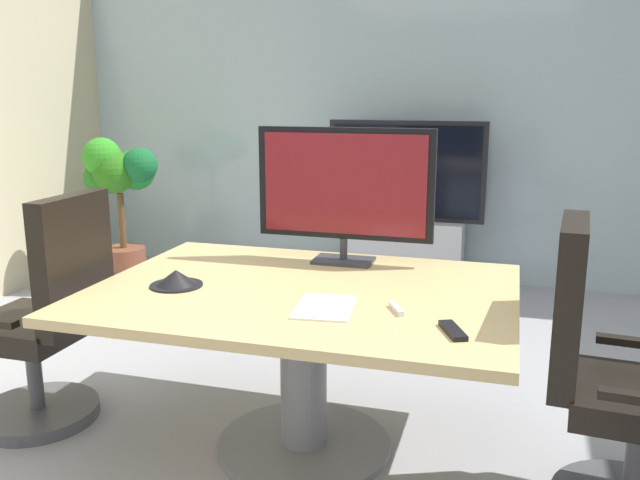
{
  "coord_description": "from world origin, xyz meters",
  "views": [
    {
      "loc": [
        0.68,
        -2.26,
        1.53
      ],
      "look_at": [
        -0.14,
        0.51,
        0.88
      ],
      "focal_mm": 37.29,
      "sensor_mm": 36.0,
      "label": 1
    }
  ],
  "objects_px": {
    "remote_control": "(453,331)",
    "office_chair_left": "(47,330)",
    "conference_table": "(303,330)",
    "wall_display_unit": "(405,233)",
    "potted_plant": "(119,187)",
    "conference_phone": "(176,279)",
    "tv_monitor": "(345,187)",
    "office_chair_right": "(612,397)"
  },
  "relations": [
    {
      "from": "office_chair_left",
      "to": "wall_display_unit",
      "type": "xyz_separation_m",
      "value": [
        1.22,
        2.64,
        -0.01
      ]
    },
    {
      "from": "office_chair_left",
      "to": "conference_phone",
      "type": "bearing_deg",
      "value": 88.92
    },
    {
      "from": "office_chair_left",
      "to": "potted_plant",
      "type": "xyz_separation_m",
      "value": [
        -0.96,
        2.11,
        0.34
      ]
    },
    {
      "from": "conference_table",
      "to": "office_chair_right",
      "type": "xyz_separation_m",
      "value": [
        1.2,
        -0.11,
        -0.09
      ]
    },
    {
      "from": "conference_table",
      "to": "tv_monitor",
      "type": "height_order",
      "value": "tv_monitor"
    },
    {
      "from": "office_chair_right",
      "to": "tv_monitor",
      "type": "relative_size",
      "value": 1.3
    },
    {
      "from": "conference_table",
      "to": "remote_control",
      "type": "distance_m",
      "value": 0.76
    },
    {
      "from": "remote_control",
      "to": "office_chair_left",
      "type": "bearing_deg",
      "value": 148.53
    },
    {
      "from": "wall_display_unit",
      "to": "conference_phone",
      "type": "height_order",
      "value": "wall_display_unit"
    },
    {
      "from": "conference_table",
      "to": "office_chair_left",
      "type": "relative_size",
      "value": 1.59
    },
    {
      "from": "conference_table",
      "to": "office_chair_right",
      "type": "relative_size",
      "value": 1.59
    },
    {
      "from": "conference_table",
      "to": "potted_plant",
      "type": "height_order",
      "value": "potted_plant"
    },
    {
      "from": "office_chair_left",
      "to": "tv_monitor",
      "type": "distance_m",
      "value": 1.52
    },
    {
      "from": "tv_monitor",
      "to": "wall_display_unit",
      "type": "xyz_separation_m",
      "value": [
        -0.04,
        2.07,
        -0.65
      ]
    },
    {
      "from": "office_chair_left",
      "to": "office_chair_right",
      "type": "relative_size",
      "value": 1.0
    },
    {
      "from": "wall_display_unit",
      "to": "potted_plant",
      "type": "distance_m",
      "value": 2.27
    },
    {
      "from": "office_chair_right",
      "to": "wall_display_unit",
      "type": "distance_m",
      "value": 2.89
    },
    {
      "from": "conference_table",
      "to": "wall_display_unit",
      "type": "xyz_separation_m",
      "value": [
        0.02,
        2.53,
        -0.1
      ]
    },
    {
      "from": "wall_display_unit",
      "to": "remote_control",
      "type": "distance_m",
      "value": 2.97
    },
    {
      "from": "conference_table",
      "to": "conference_phone",
      "type": "relative_size",
      "value": 7.86
    },
    {
      "from": "office_chair_left",
      "to": "wall_display_unit",
      "type": "relative_size",
      "value": 0.83
    },
    {
      "from": "conference_table",
      "to": "conference_phone",
      "type": "xyz_separation_m",
      "value": [
        -0.52,
        -0.12,
        0.22
      ]
    },
    {
      "from": "office_chair_left",
      "to": "remote_control",
      "type": "height_order",
      "value": "office_chair_left"
    },
    {
      "from": "office_chair_left",
      "to": "tv_monitor",
      "type": "bearing_deg",
      "value": 114.73
    },
    {
      "from": "office_chair_right",
      "to": "remote_control",
      "type": "distance_m",
      "value": 0.67
    },
    {
      "from": "tv_monitor",
      "to": "potted_plant",
      "type": "distance_m",
      "value": 2.72
    },
    {
      "from": "office_chair_right",
      "to": "tv_monitor",
      "type": "bearing_deg",
      "value": 68.56
    },
    {
      "from": "tv_monitor",
      "to": "remote_control",
      "type": "relative_size",
      "value": 4.94
    },
    {
      "from": "tv_monitor",
      "to": "potted_plant",
      "type": "xyz_separation_m",
      "value": [
        -2.22,
        1.54,
        -0.3
      ]
    },
    {
      "from": "remote_control",
      "to": "tv_monitor",
      "type": "bearing_deg",
      "value": 101.91
    },
    {
      "from": "potted_plant",
      "to": "office_chair_right",
      "type": "bearing_deg",
      "value": -32.11
    },
    {
      "from": "wall_display_unit",
      "to": "remote_control",
      "type": "bearing_deg",
      "value": -77.77
    },
    {
      "from": "conference_table",
      "to": "wall_display_unit",
      "type": "bearing_deg",
      "value": 89.53
    },
    {
      "from": "potted_plant",
      "to": "conference_phone",
      "type": "bearing_deg",
      "value": -52.31
    },
    {
      "from": "office_chair_right",
      "to": "potted_plant",
      "type": "relative_size",
      "value": 0.92
    },
    {
      "from": "potted_plant",
      "to": "remote_control",
      "type": "xyz_separation_m",
      "value": [
        2.81,
        -2.36,
        -0.05
      ]
    },
    {
      "from": "potted_plant",
      "to": "tv_monitor",
      "type": "bearing_deg",
      "value": -34.75
    },
    {
      "from": "office_chair_left",
      "to": "tv_monitor",
      "type": "relative_size",
      "value": 1.3
    },
    {
      "from": "conference_table",
      "to": "potted_plant",
      "type": "xyz_separation_m",
      "value": [
        -2.16,
        2.0,
        0.25
      ]
    },
    {
      "from": "potted_plant",
      "to": "conference_table",
      "type": "bearing_deg",
      "value": -42.82
    },
    {
      "from": "tv_monitor",
      "to": "conference_table",
      "type": "bearing_deg",
      "value": -96.93
    },
    {
      "from": "conference_phone",
      "to": "potted_plant",
      "type": "bearing_deg",
      "value": 127.69
    }
  ]
}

